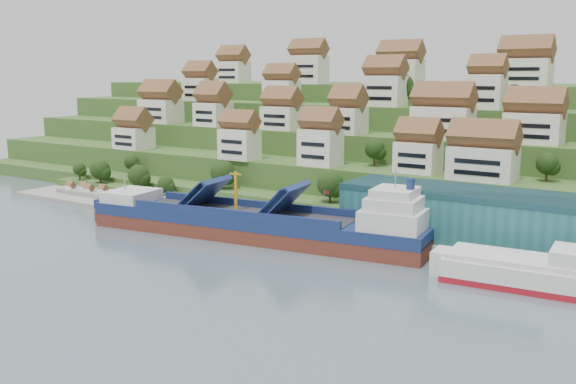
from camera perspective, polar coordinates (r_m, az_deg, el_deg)
The scene contains 11 objects.
ground at distance 139.98m, azimuth -5.28°, elevation -3.83°, with size 300.00×300.00×0.00m, color slate.
quay at distance 140.93m, azimuth 4.94°, elevation -3.27°, with size 180.00×14.00×2.20m, color gray.
pebble_beach at distance 188.55m, azimuth -16.76°, elevation -0.37°, with size 45.00×20.00×1.00m, color gray.
hillside at distance 226.84m, azimuth 11.42°, elevation 4.22°, with size 260.00×128.00×31.00m.
hillside_village at distance 185.93m, azimuth 7.55°, elevation 7.39°, with size 157.59×64.30×29.82m.
hillside_trees at distance 175.73m, azimuth 2.16°, elevation 4.61°, with size 145.28×62.29×32.02m.
warehouse at distance 129.56m, azimuth 17.91°, elevation -2.19°, with size 60.00×15.00×10.00m, color #256365.
flagpole at distance 136.33m, azimuth 3.26°, elevation -1.22°, with size 1.28×0.16×8.00m.
beach_huts at distance 189.03m, azimuth -17.46°, elevation 0.11°, with size 14.40×3.70×2.20m.
cargo_ship at distance 135.22m, azimuth -2.43°, elevation -2.91°, with size 76.43×21.89×16.72m.
second_ship at distance 112.85m, azimuth 20.93°, elevation -6.75°, with size 27.93×12.22×7.89m.
Camera 1 is at (85.87, -105.06, 34.38)m, focal length 40.00 mm.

